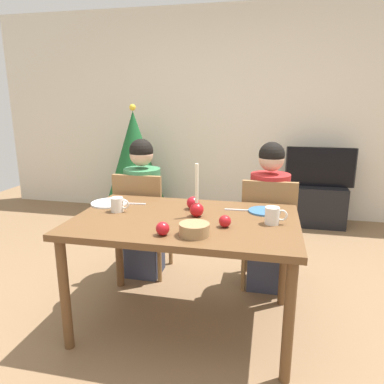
% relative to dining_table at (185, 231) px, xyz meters
% --- Properties ---
extents(ground_plane, '(7.68, 7.68, 0.00)m').
position_rel_dining_table_xyz_m(ground_plane, '(0.00, 0.00, -0.67)').
color(ground_plane, brown).
extents(back_wall, '(6.40, 0.10, 2.60)m').
position_rel_dining_table_xyz_m(back_wall, '(0.00, 2.60, 0.63)').
color(back_wall, beige).
rests_on(back_wall, ground).
extents(dining_table, '(1.40, 0.90, 0.75)m').
position_rel_dining_table_xyz_m(dining_table, '(0.00, 0.00, 0.00)').
color(dining_table, brown).
rests_on(dining_table, ground).
extents(chair_left, '(0.40, 0.40, 0.90)m').
position_rel_dining_table_xyz_m(chair_left, '(-0.52, 0.61, -0.15)').
color(chair_left, olive).
rests_on(chair_left, ground).
extents(chair_right, '(0.40, 0.40, 0.90)m').
position_rel_dining_table_xyz_m(chair_right, '(0.51, 0.61, -0.15)').
color(chair_right, olive).
rests_on(chair_right, ground).
extents(person_left_child, '(0.30, 0.30, 1.17)m').
position_rel_dining_table_xyz_m(person_left_child, '(-0.52, 0.64, -0.10)').
color(person_left_child, '#33384C').
rests_on(person_left_child, ground).
extents(person_right_child, '(0.30, 0.30, 1.17)m').
position_rel_dining_table_xyz_m(person_right_child, '(0.51, 0.64, -0.10)').
color(person_right_child, '#33384C').
rests_on(person_right_child, ground).
extents(tv_stand, '(0.64, 0.40, 0.48)m').
position_rel_dining_table_xyz_m(tv_stand, '(1.08, 2.30, -0.43)').
color(tv_stand, black).
rests_on(tv_stand, ground).
extents(tv, '(0.79, 0.05, 0.46)m').
position_rel_dining_table_xyz_m(tv, '(1.08, 2.30, 0.04)').
color(tv, black).
rests_on(tv, tv_stand).
extents(christmas_tree, '(0.78, 0.78, 1.43)m').
position_rel_dining_table_xyz_m(christmas_tree, '(-1.17, 2.15, 0.08)').
color(christmas_tree, brown).
rests_on(christmas_tree, ground).
extents(candle_centerpiece, '(0.09, 0.09, 0.34)m').
position_rel_dining_table_xyz_m(candle_centerpiece, '(0.06, 0.05, 0.15)').
color(candle_centerpiece, red).
rests_on(candle_centerpiece, dining_table).
extents(plate_left, '(0.26, 0.26, 0.01)m').
position_rel_dining_table_xyz_m(plate_left, '(-0.61, 0.20, 0.09)').
color(plate_left, silver).
rests_on(plate_left, dining_table).
extents(plate_right, '(0.21, 0.21, 0.01)m').
position_rel_dining_table_xyz_m(plate_right, '(0.48, 0.24, 0.09)').
color(plate_right, teal).
rests_on(plate_right, dining_table).
extents(mug_left, '(0.13, 0.08, 0.10)m').
position_rel_dining_table_xyz_m(mug_left, '(-0.47, 0.04, 0.13)').
color(mug_left, silver).
rests_on(mug_left, dining_table).
extents(mug_right, '(0.13, 0.09, 0.10)m').
position_rel_dining_table_xyz_m(mug_right, '(0.54, 0.01, 0.14)').
color(mug_right, silver).
rests_on(mug_right, dining_table).
extents(fork_left, '(0.18, 0.03, 0.01)m').
position_rel_dining_table_xyz_m(fork_left, '(-0.44, 0.23, 0.09)').
color(fork_left, silver).
rests_on(fork_left, dining_table).
extents(fork_right, '(0.18, 0.02, 0.01)m').
position_rel_dining_table_xyz_m(fork_right, '(0.31, 0.23, 0.09)').
color(fork_right, silver).
rests_on(fork_right, dining_table).
extents(bowl_walnuts, '(0.17, 0.17, 0.07)m').
position_rel_dining_table_xyz_m(bowl_walnuts, '(0.12, -0.28, 0.12)').
color(bowl_walnuts, '#99754C').
rests_on(bowl_walnuts, dining_table).
extents(apple_near_candle, '(0.07, 0.07, 0.07)m').
position_rel_dining_table_xyz_m(apple_near_candle, '(0.26, -0.11, 0.12)').
color(apple_near_candle, '#AE161B').
rests_on(apple_near_candle, dining_table).
extents(apple_by_left_plate, '(0.09, 0.09, 0.09)m').
position_rel_dining_table_xyz_m(apple_by_left_plate, '(0.01, 0.20, 0.13)').
color(apple_by_left_plate, '#AF131E').
rests_on(apple_by_left_plate, dining_table).
extents(apple_by_right_mug, '(0.08, 0.08, 0.08)m').
position_rel_dining_table_xyz_m(apple_by_right_mug, '(-0.05, -0.31, 0.12)').
color(apple_by_right_mug, '#B2151D').
rests_on(apple_by_right_mug, dining_table).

